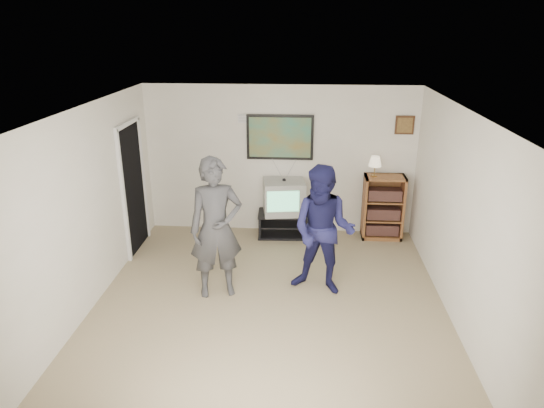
# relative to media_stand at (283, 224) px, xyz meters

# --- Properties ---
(room_shell) EXTENTS (4.51, 5.00, 2.51)m
(room_shell) POSITION_rel_media_stand_xyz_m (-0.08, -1.88, 1.04)
(room_shell) COLOR #7B6F4E
(room_shell) RESTS_ON ground
(media_stand) EXTENTS (0.86, 0.50, 0.42)m
(media_stand) POSITION_rel_media_stand_xyz_m (0.00, 0.00, 0.00)
(media_stand) COLOR black
(media_stand) RESTS_ON room_shell
(crt_television) EXTENTS (0.74, 0.65, 0.56)m
(crt_television) POSITION_rel_media_stand_xyz_m (0.01, 0.00, 0.49)
(crt_television) COLOR #9B9C97
(crt_television) RESTS_ON media_stand
(bookshelf) EXTENTS (0.66, 0.38, 1.08)m
(bookshelf) POSITION_rel_media_stand_xyz_m (1.65, 0.05, 0.33)
(bookshelf) COLOR brown
(bookshelf) RESTS_ON room_shell
(table_lamp) EXTENTS (0.21, 0.21, 0.33)m
(table_lamp) POSITION_rel_media_stand_xyz_m (1.47, 0.02, 1.04)
(table_lamp) COLOR beige
(table_lamp) RESTS_ON bookshelf
(person_tall) EXTENTS (0.79, 0.63, 1.88)m
(person_tall) POSITION_rel_media_stand_xyz_m (-0.78, -1.93, 0.73)
(person_tall) COLOR #37373A
(person_tall) RESTS_ON room_shell
(person_short) EXTENTS (1.00, 0.87, 1.75)m
(person_short) POSITION_rel_media_stand_xyz_m (0.60, -1.77, 0.66)
(person_short) COLOR #1A1A48
(person_short) RESTS_ON room_shell
(controller_left) EXTENTS (0.04, 0.13, 0.04)m
(controller_left) POSITION_rel_media_stand_xyz_m (-0.79, -1.69, 0.91)
(controller_left) COLOR white
(controller_left) RESTS_ON person_tall
(controller_right) EXTENTS (0.08, 0.13, 0.04)m
(controller_right) POSITION_rel_media_stand_xyz_m (0.58, -1.51, 0.87)
(controller_right) COLOR white
(controller_right) RESTS_ON person_short
(poster) EXTENTS (1.10, 0.03, 0.75)m
(poster) POSITION_rel_media_stand_xyz_m (-0.08, 0.25, 1.44)
(poster) COLOR black
(poster) RESTS_ON room_shell
(air_vent) EXTENTS (0.28, 0.02, 0.14)m
(air_vent) POSITION_rel_media_stand_xyz_m (-0.63, 0.25, 1.74)
(air_vent) COLOR white
(air_vent) RESTS_ON room_shell
(small_picture) EXTENTS (0.30, 0.03, 0.30)m
(small_picture) POSITION_rel_media_stand_xyz_m (1.92, 0.25, 1.67)
(small_picture) COLOR #422015
(small_picture) RESTS_ON room_shell
(doorway) EXTENTS (0.03, 0.85, 2.00)m
(doorway) POSITION_rel_media_stand_xyz_m (-2.31, -0.63, 0.79)
(doorway) COLOR black
(doorway) RESTS_ON room_shell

